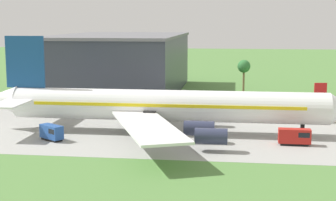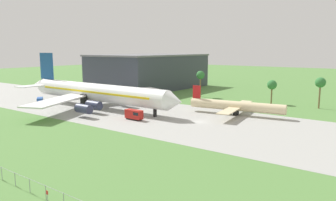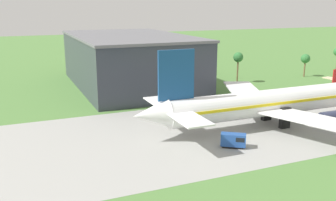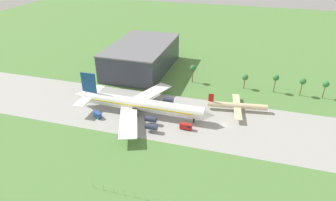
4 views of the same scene
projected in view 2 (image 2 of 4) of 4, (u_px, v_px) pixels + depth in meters
ground_plane at (200, 122)px, 93.96m from camera, size 600.00×600.00×0.00m
taxiway_strip at (200, 122)px, 93.96m from camera, size 320.00×44.00×0.02m
jet_airliner at (94, 92)px, 116.15m from camera, size 74.96×58.95×19.14m
regional_aircraft at (236, 106)px, 103.29m from camera, size 30.32×27.42×8.70m
baggage_tug at (40, 101)px, 120.65m from camera, size 5.23×4.47×2.91m
catering_van at (134, 115)px, 96.29m from camera, size 5.73×2.08×2.98m
perimeter_fence at (15, 177)px, 49.93m from camera, size 80.10×0.10×2.10m
no_stopping_sign at (47, 195)px, 44.59m from camera, size 0.44×0.08×1.68m
terminal_building at (150, 71)px, 172.83m from camera, size 36.72×61.20×17.82m
palm_tree_row at (328, 84)px, 112.16m from camera, size 91.60×3.60×12.11m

